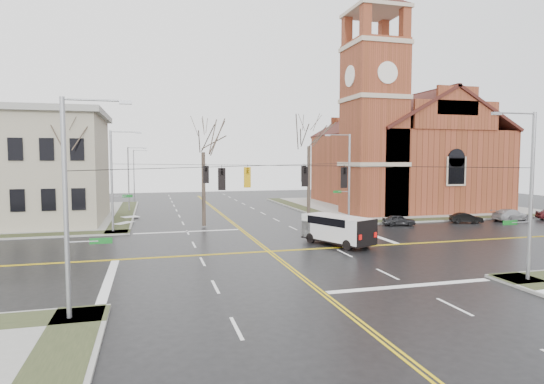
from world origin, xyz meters
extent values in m
plane|color=black|center=(0.00, 0.00, 0.00)|extent=(120.00, 120.00, 0.00)
cube|color=gray|center=(25.00, 25.00, 0.07)|extent=(30.00, 30.00, 0.15)
cube|color=#2E361D|center=(11.20, 25.00, 0.15)|extent=(2.00, 30.00, 0.02)
cube|color=#2E361D|center=(25.00, 11.20, 0.15)|extent=(30.00, 2.00, 0.02)
cube|color=#2E361D|center=(-11.20, 25.00, 0.15)|extent=(2.00, 30.00, 0.02)
cube|color=gold|center=(-0.12, 0.00, 0.01)|extent=(0.12, 100.00, 0.01)
cube|color=gold|center=(0.12, 0.00, 0.01)|extent=(0.12, 100.00, 0.01)
cube|color=gold|center=(0.00, -0.12, 0.01)|extent=(100.00, 0.12, 0.01)
cube|color=gold|center=(0.00, 0.12, 0.01)|extent=(100.00, 0.12, 0.01)
cube|color=silver|center=(5.00, -10.50, 0.01)|extent=(9.50, 0.50, 0.01)
cube|color=silver|center=(-5.00, 10.50, 0.01)|extent=(9.50, 0.50, 0.01)
cube|color=silver|center=(-10.50, -5.00, 0.01)|extent=(0.50, 9.50, 0.01)
cube|color=silver|center=(10.50, 5.00, 0.01)|extent=(0.50, 9.50, 0.01)
cube|color=brown|center=(17.00, 17.00, 10.00)|extent=(6.00, 6.00, 20.00)
cube|color=tan|center=(17.00, 17.00, 19.50)|extent=(6.30, 6.30, 0.50)
cylinder|color=silver|center=(17.00, 13.95, 16.00)|extent=(2.40, 0.15, 2.40)
cylinder|color=silver|center=(13.95, 17.00, 16.00)|extent=(0.15, 2.40, 2.40)
cone|color=#3C1A13|center=(17.00, 17.00, 24.60)|extent=(12.16, 12.16, 2.00)
cube|color=brown|center=(26.00, 26.00, 5.00)|extent=(18.00, 24.00, 10.00)
cube|color=brown|center=(16.80, 20.00, 2.20)|extent=(2.00, 5.00, 4.40)
cube|color=#9F967E|center=(-22.00, 20.00, 5.50)|extent=(18.00, 14.00, 11.00)
cylinder|color=gray|center=(11.50, 11.50, 4.65)|extent=(0.20, 0.20, 9.00)
cylinder|color=gray|center=(10.90, 11.50, 3.30)|extent=(1.20, 0.06, 0.06)
cube|color=#0F5D1B|center=(10.20, 11.50, 3.30)|extent=(0.90, 0.04, 0.25)
cylinder|color=gray|center=(10.30, 11.50, 9.05)|extent=(2.40, 0.08, 0.08)
cube|color=gray|center=(9.10, 11.50, 9.00)|extent=(0.50, 0.22, 0.15)
cylinder|color=gray|center=(-11.50, 11.50, 4.65)|extent=(0.20, 0.20, 9.00)
cylinder|color=gray|center=(-10.90, 11.50, 3.30)|extent=(1.20, 0.06, 0.06)
cube|color=#0F5D1B|center=(-10.20, 11.50, 3.30)|extent=(0.90, 0.04, 0.25)
cylinder|color=gray|center=(-10.30, 11.50, 9.05)|extent=(2.40, 0.08, 0.08)
cube|color=gray|center=(-9.10, 11.50, 9.00)|extent=(0.50, 0.22, 0.15)
cylinder|color=gray|center=(11.50, -11.50, 4.65)|extent=(0.20, 0.20, 9.00)
cylinder|color=gray|center=(10.90, -11.50, 3.30)|extent=(1.20, 0.06, 0.06)
cube|color=#0F5D1B|center=(10.20, -11.50, 3.30)|extent=(0.90, 0.04, 0.25)
cylinder|color=gray|center=(10.30, -11.50, 9.05)|extent=(2.40, 0.08, 0.08)
cube|color=gray|center=(9.10, -11.50, 9.00)|extent=(0.50, 0.22, 0.15)
cylinder|color=gray|center=(-11.50, -11.50, 4.65)|extent=(0.20, 0.20, 9.00)
cylinder|color=gray|center=(-10.90, -11.50, 3.30)|extent=(1.20, 0.06, 0.06)
cube|color=#0F5D1B|center=(-10.20, -11.50, 3.30)|extent=(0.90, 0.04, 0.25)
cylinder|color=gray|center=(-10.30, -11.50, 9.05)|extent=(2.40, 0.08, 0.08)
cube|color=gray|center=(-9.10, -11.50, 9.00)|extent=(0.50, 0.22, 0.15)
cylinder|color=black|center=(0.00, 0.00, 6.20)|extent=(23.02, 23.02, 0.03)
cylinder|color=black|center=(0.00, 0.00, 6.20)|extent=(23.02, 23.02, 0.03)
imported|color=black|center=(-4.00, -4.00, 5.45)|extent=(0.21, 0.26, 1.30)
imported|color=black|center=(4.00, 4.00, 5.45)|extent=(0.21, 0.26, 1.30)
imported|color=#CB970B|center=(-2.00, -2.00, 5.45)|extent=(0.21, 0.26, 1.30)
imported|color=black|center=(-4.00, 4.00, 5.45)|extent=(0.21, 0.26, 1.30)
imported|color=black|center=(4.00, -4.00, 5.45)|extent=(0.21, 0.26, 1.30)
imported|color=black|center=(2.00, -2.00, 5.45)|extent=(0.21, 0.26, 1.30)
cylinder|color=gray|center=(-10.80, 28.00, 4.10)|extent=(0.16, 0.16, 8.00)
cylinder|color=gray|center=(-9.80, 28.00, 8.00)|extent=(2.00, 0.07, 0.07)
cube|color=gray|center=(-8.80, 28.00, 7.95)|extent=(0.45, 0.20, 0.13)
cylinder|color=gray|center=(-10.80, 48.00, 4.10)|extent=(0.16, 0.16, 8.00)
cylinder|color=gray|center=(-9.80, 48.00, 8.00)|extent=(2.00, 0.07, 0.07)
cube|color=gray|center=(-8.80, 48.00, 7.95)|extent=(0.45, 0.20, 0.13)
cube|color=white|center=(5.75, 0.99, 1.31)|extent=(4.41, 6.20, 1.86)
cube|color=white|center=(4.76, 3.19, 1.04)|extent=(2.45, 1.81, 1.31)
cube|color=black|center=(4.61, 3.54, 1.64)|extent=(1.90, 0.95, 0.87)
cube|color=black|center=(5.66, 1.19, 1.91)|extent=(3.67, 4.51, 0.60)
cube|color=#B70C0A|center=(6.18, -2.05, 1.09)|extent=(0.27, 0.18, 0.37)
cube|color=#B70C0A|center=(7.73, -1.35, 1.09)|extent=(0.27, 0.18, 0.37)
cube|color=black|center=(5.75, 0.99, 0.36)|extent=(4.49, 6.27, 0.11)
cylinder|color=black|center=(4.05, 2.33, 0.39)|extent=(0.58, 0.83, 0.79)
cylinder|color=black|center=(5.88, 3.15, 0.39)|extent=(0.58, 0.83, 0.79)
cylinder|color=black|center=(5.61, -1.16, 0.39)|extent=(0.58, 0.83, 0.79)
cylinder|color=black|center=(7.45, -0.34, 0.39)|extent=(0.58, 0.83, 0.79)
imported|color=black|center=(15.69, 8.80, 0.55)|extent=(3.40, 1.85, 1.10)
imported|color=black|center=(23.31, 8.51, 0.53)|extent=(3.39, 2.02, 1.06)
imported|color=#AFAFB1|center=(29.09, 8.77, 0.64)|extent=(4.68, 2.52, 1.29)
cylinder|color=#3A2D25|center=(-15.10, 13.57, 3.86)|extent=(0.36, 0.36, 7.43)
cylinder|color=#3A2D25|center=(-3.21, 12.74, 3.72)|extent=(0.36, 0.36, 7.13)
cylinder|color=#3A2D25|center=(7.90, 13.70, 4.05)|extent=(0.36, 0.36, 7.80)
camera|label=1|loc=(-8.18, -31.26, 6.71)|focal=30.00mm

